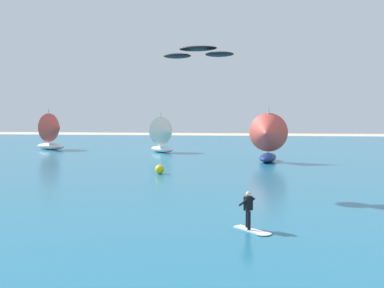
{
  "coord_description": "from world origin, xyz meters",
  "views": [
    {
      "loc": [
        3.41,
        1.05,
        5.16
      ],
      "look_at": [
        1.14,
        21.85,
        3.65
      ],
      "focal_mm": 41.15,
      "sensor_mm": 36.0,
      "label": 1
    }
  ],
  "objects_px": {
    "kite": "(198,52)",
    "sailboat_near_shore": "(54,131)",
    "sailboat_heeled_over": "(267,137)",
    "marker_buoy": "(160,169)",
    "sailboat_mid_left": "(165,134)",
    "kitesurfer": "(251,217)"
  },
  "relations": [
    {
      "from": "kite",
      "to": "sailboat_near_shore",
      "type": "relative_size",
      "value": 0.88
    },
    {
      "from": "sailboat_near_shore",
      "to": "sailboat_mid_left",
      "type": "bearing_deg",
      "value": -9.65
    },
    {
      "from": "kitesurfer",
      "to": "kite",
      "type": "relative_size",
      "value": 0.37
    },
    {
      "from": "sailboat_near_shore",
      "to": "marker_buoy",
      "type": "xyz_separation_m",
      "value": [
        18.45,
        -21.54,
        -2.15
      ]
    },
    {
      "from": "sailboat_mid_left",
      "to": "sailboat_heeled_over",
      "type": "bearing_deg",
      "value": -38.29
    },
    {
      "from": "sailboat_mid_left",
      "to": "sailboat_near_shore",
      "type": "height_order",
      "value": "sailboat_near_shore"
    },
    {
      "from": "kitesurfer",
      "to": "sailboat_heeled_over",
      "type": "xyz_separation_m",
      "value": [
        2.22,
        26.02,
        1.96
      ]
    },
    {
      "from": "sailboat_heeled_over",
      "to": "sailboat_near_shore",
      "type": "xyz_separation_m",
      "value": [
        -27.72,
        12.22,
        -0.03
      ]
    },
    {
      "from": "sailboat_mid_left",
      "to": "marker_buoy",
      "type": "relative_size",
      "value": 6.62
    },
    {
      "from": "sailboat_heeled_over",
      "to": "kitesurfer",
      "type": "bearing_deg",
      "value": -94.89
    },
    {
      "from": "sailboat_heeled_over",
      "to": "sailboat_near_shore",
      "type": "height_order",
      "value": "sailboat_heeled_over"
    },
    {
      "from": "sailboat_near_shore",
      "to": "marker_buoy",
      "type": "height_order",
      "value": "sailboat_near_shore"
    },
    {
      "from": "sailboat_heeled_over",
      "to": "marker_buoy",
      "type": "height_order",
      "value": "sailboat_heeled_over"
    },
    {
      "from": "sailboat_heeled_over",
      "to": "kite",
      "type": "bearing_deg",
      "value": -108.62
    },
    {
      "from": "sailboat_mid_left",
      "to": "kitesurfer",
      "type": "bearing_deg",
      "value": -74.46
    },
    {
      "from": "kite",
      "to": "sailboat_mid_left",
      "type": "relative_size",
      "value": 0.97
    },
    {
      "from": "kite",
      "to": "marker_buoy",
      "type": "xyz_separation_m",
      "value": [
        -3.82,
        6.87,
        -8.52
      ]
    },
    {
      "from": "kitesurfer",
      "to": "sailboat_mid_left",
      "type": "distance_m",
      "value": 36.97
    },
    {
      "from": "kite",
      "to": "sailboat_near_shore",
      "type": "bearing_deg",
      "value": 128.1
    },
    {
      "from": "sailboat_mid_left",
      "to": "sailboat_heeled_over",
      "type": "distance_m",
      "value": 15.44
    },
    {
      "from": "kitesurfer",
      "to": "sailboat_near_shore",
      "type": "relative_size",
      "value": 0.33
    },
    {
      "from": "sailboat_mid_left",
      "to": "sailboat_near_shore",
      "type": "distance_m",
      "value": 15.83
    }
  ]
}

